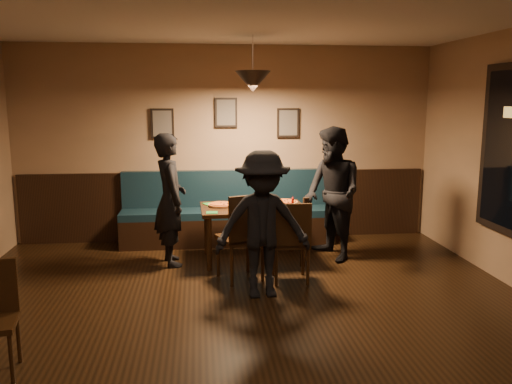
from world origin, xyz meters
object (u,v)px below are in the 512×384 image
Objects in this scene: chair_near_right at (290,241)px; diner_left at (170,200)px; tabasco_bottle at (293,201)px; booth_bench at (228,209)px; chair_near_left at (240,236)px; diner_front at (263,225)px; diner_right at (333,194)px; soda_glass at (306,204)px; dining_table at (253,233)px.

chair_near_right is 1.61m from diner_left.
chair_near_right reaches higher than tabasco_bottle.
chair_near_left reaches higher than booth_bench.
chair_near_right is 0.84m from tabasco_bottle.
chair_near_left is 0.63m from diner_front.
diner_front reaches higher than booth_bench.
chair_near_left is 8.00× the size of tabasco_bottle.
diner_right reaches higher than soda_glass.
chair_near_right is at bearing -133.11° from diner_left.
dining_table is at bearing -72.05° from booth_bench.
dining_table is 8.06× the size of soda_glass.
booth_bench is 1.83× the size of diner_left.
diner_left reaches higher than chair_near_left.
chair_near_right is at bearing -68.69° from dining_table.
diner_right is (0.67, 0.76, 0.39)m from chair_near_right.
booth_bench is 18.48× the size of soda_glass.
dining_table is at bearing -111.11° from diner_right.
tabasco_bottle is (1.53, 0.00, -0.05)m from diner_left.
diner_right is at bearing -1.05° from tabasco_bottle.
diner_left is at bearing -130.92° from booth_bench.
dining_table is 0.81m from soda_glass.
chair_near_right is 1.09m from diner_right.
diner_front is at bearing -153.95° from diner_left.
diner_front is at bearing -124.90° from soda_glass.
tabasco_bottle is at bearing -109.69° from diner_right.
booth_bench is 2.97× the size of chair_near_left.
soda_glass is at bearing -113.33° from diner_left.
diner_front reaches higher than soda_glass.
booth_bench is 1.76× the size of diner_right.
soda_glass is (-0.40, -0.27, -0.07)m from diner_right.
diner_right is at bearing 45.27° from diner_front.
diner_right is 0.48m from soda_glass.
soda_glass is (1.65, -0.28, -0.04)m from diner_left.
diner_front is at bearing -91.29° from chair_near_left.
chair_near_right is (0.56, -0.11, -0.04)m from chair_near_left.
diner_left reaches higher than booth_bench.
diner_front is at bearing -128.00° from chair_near_right.
soda_glass is at bearing 3.67° from chair_near_left.
soda_glass is 1.29× the size of tabasco_bottle.
dining_table is 0.65m from tabasco_bottle.
diner_left is (-0.81, 0.65, 0.31)m from chair_near_left.
diner_left is 1.53m from tabasco_bottle.
chair_near_left reaches higher than dining_table.
chair_near_right is at bearing -32.16° from chair_near_left.
dining_table is 0.80× the size of diner_left.
tabasco_bottle is at bearing -5.51° from dining_table.
diner_left is at bearing 153.16° from chair_near_right.
diner_right is (1.29, -0.88, 0.35)m from booth_bench.
diner_left is at bearing -179.94° from tabasco_bottle.
diner_left is at bearing -108.85° from diner_right.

